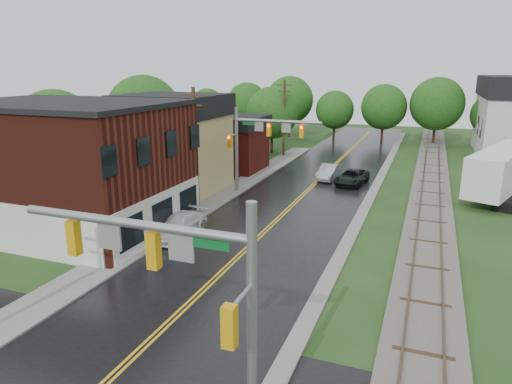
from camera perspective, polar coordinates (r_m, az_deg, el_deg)
The scene contains 19 objects.
main_road at distance 40.33m, azimuth 6.64°, elevation 0.32°, with size 10.00×90.00×0.02m, color black.
curb_right at distance 44.23m, azimuth 15.07°, elevation 1.23°, with size 0.80×70.00×0.12m, color gray.
sidewalk_left at distance 37.81m, azimuth -4.42°, elevation -0.63°, with size 2.40×50.00×0.12m, color gray.
brick_building at distance 32.26m, azimuth -22.54°, elevation 3.06°, with size 14.30×10.30×8.30m.
yellow_house at distance 40.17m, azimuth -10.13°, elevation 4.81°, with size 8.00×7.00×6.40m, color tan.
darkred_building at distance 47.74m, azimuth -3.48°, elevation 5.43°, with size 7.00×6.00×4.40m, color #3F0F0C.
railroad at distance 44.03m, azimuth 21.02°, elevation 0.80°, with size 3.20×80.00×0.30m.
traffic_signal_near at distance 12.69m, azimuth -9.64°, elevation -9.91°, with size 7.34×0.30×7.20m.
traffic_signal_far at distance 37.53m, azimuth 0.55°, elevation 7.06°, with size 7.34×0.43×7.20m.
utility_pole_b at distance 34.43m, azimuth -7.62°, elevation 5.76°, with size 1.80×0.28×9.00m.
utility_pole_c at distance 54.60m, azimuth 3.53°, elevation 9.34°, with size 1.80×0.28×9.00m.
tree_left_a at distance 42.07m, azimuth -23.67°, elevation 6.88°, with size 6.80×6.80×8.67m.
tree_left_b at distance 48.43m, azimuth -13.71°, elevation 9.37°, with size 7.60×7.60×9.69m.
tree_left_c at distance 53.43m, azimuth -5.14°, elevation 8.95°, with size 6.00×6.00×7.65m.
tree_left_e at distance 57.02m, azimuth 2.12°, elevation 9.70°, with size 6.40×6.40×8.16m.
suv_dark at distance 42.56m, azimuth 11.92°, elevation 1.80°, with size 2.19×4.76×1.32m, color black.
sedan_silver at distance 44.10m, azimuth 9.09°, elevation 2.47°, with size 1.50×4.30×1.42m, color #A5A5AA.
pickup_white at distance 29.28m, azimuth -9.60°, elevation -4.16°, with size 1.94×4.78×1.39m, color silver.
semi_trailer at distance 42.71m, azimuth 28.59°, elevation 2.62°, with size 6.94×12.81×3.96m.
Camera 1 is at (9.47, -7.82, 10.32)m, focal length 32.00 mm.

